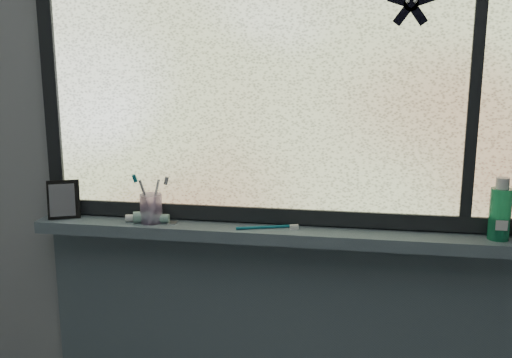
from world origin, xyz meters
name	(u,v)px	position (x,y,z in m)	size (l,w,h in m)	color
wall_back	(277,155)	(0.00, 1.30, 1.25)	(3.00, 0.01, 2.50)	#9EA3A8
windowsill	(274,234)	(0.00, 1.23, 1.00)	(1.62, 0.14, 0.04)	slate
window_pane	(277,69)	(0.00, 1.28, 1.53)	(1.50, 0.01, 1.00)	silver
frame_bottom	(276,215)	(0.00, 1.28, 1.05)	(1.60, 0.03, 0.05)	black
frame_left	(50,68)	(-0.78, 1.28, 1.53)	(0.05, 0.03, 1.10)	black
frame_mullion	(476,69)	(0.60, 1.28, 1.53)	(0.04, 0.03, 1.00)	black
starfish_sticker	(411,4)	(0.40, 1.27, 1.72)	(0.15, 0.02, 0.15)	black
vanity_mirror	(64,199)	(-0.73, 1.22, 1.09)	(0.11, 0.05, 0.13)	black
toothpaste_tube	(150,217)	(-0.42, 1.22, 1.04)	(0.21, 0.05, 0.04)	silver
toothbrush_cup	(151,208)	(-0.42, 1.22, 1.07)	(0.07, 0.07, 0.10)	#BB9CCE
toothbrush_lying	(263,226)	(-0.03, 1.22, 1.03)	(0.22, 0.02, 0.01)	#0C6072
mouthwash_bottle	(500,209)	(0.69, 1.23, 1.12)	(0.06, 0.06, 0.16)	#1D9963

